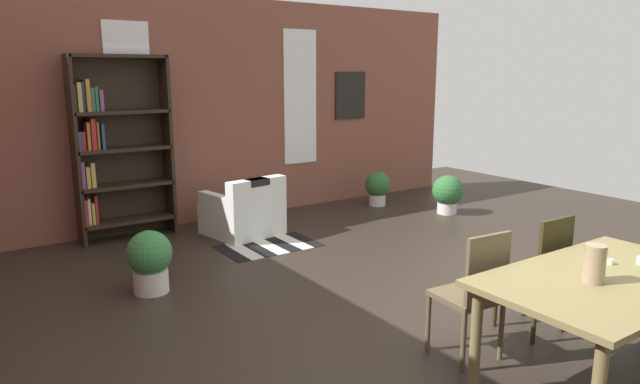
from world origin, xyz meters
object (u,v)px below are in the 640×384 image
at_px(vase_on_table, 595,264).
at_px(dining_chair_far_right, 540,270).
at_px(dining_table, 607,290).
at_px(bookshelf_tall, 115,146).
at_px(potted_plant_corner, 448,193).
at_px(armchair_white, 244,213).
at_px(potted_plant_window, 150,259).
at_px(dining_chair_far_left, 474,291).
at_px(potted_plant_by_shelf, 378,187).

xyz_separation_m(vase_on_table, dining_chair_far_right, (0.55, 0.72, -0.37)).
xyz_separation_m(dining_table, bookshelf_tall, (-1.62, 5.17, 0.47)).
xyz_separation_m(dining_chair_far_right, potted_plant_corner, (2.26, 3.08, -0.21)).
xyz_separation_m(armchair_white, potted_plant_corner, (2.91, -0.68, 0.03)).
height_order(dining_chair_far_right, armchair_white, dining_chair_far_right).
bearing_deg(potted_plant_window, bookshelf_tall, 82.76).
height_order(dining_chair_far_left, armchair_white, dining_chair_far_left).
xyz_separation_m(potted_plant_by_shelf, potted_plant_corner, (0.51, -0.96, 0.02)).
bearing_deg(armchair_white, potted_plant_window, -141.99).
relative_size(dining_table, potted_plant_window, 2.83).
xyz_separation_m(bookshelf_tall, potted_plant_corner, (4.25, -1.37, -0.84)).
bearing_deg(vase_on_table, bookshelf_tall, 105.56).
height_order(dining_table, potted_plant_window, dining_table).
distance_m(dining_chair_far_left, bookshelf_tall, 4.66).
height_order(vase_on_table, potted_plant_window, vase_on_table).
bearing_deg(potted_plant_window, dining_table, -60.09).
bearing_deg(vase_on_table, dining_chair_far_right, 52.56).
bearing_deg(potted_plant_window, dining_chair_far_right, -48.42).
relative_size(potted_plant_by_shelf, potted_plant_window, 0.88).
bearing_deg(potted_plant_corner, dining_table, -124.74).
height_order(dining_table, dining_chair_far_left, dining_chair_far_left).
height_order(bookshelf_tall, potted_plant_by_shelf, bookshelf_tall).
bearing_deg(potted_plant_window, armchair_white, 38.01).
bearing_deg(vase_on_table, potted_plant_window, 117.50).
xyz_separation_m(dining_table, potted_plant_window, (-1.86, 3.24, -0.36)).
bearing_deg(potted_plant_by_shelf, dining_chair_far_right, -113.45).
xyz_separation_m(dining_table, armchair_white, (-0.28, 4.47, -0.40)).
xyz_separation_m(armchair_white, potted_plant_by_shelf, (2.41, 0.28, 0.01)).
bearing_deg(dining_table, bookshelf_tall, 107.36).
relative_size(dining_table, armchair_white, 1.81).
distance_m(vase_on_table, bookshelf_tall, 5.37).
xyz_separation_m(dining_chair_far_left, dining_chair_far_right, (0.75, -0.00, 0.00)).
xyz_separation_m(dining_table, dining_chair_far_right, (0.37, 0.72, -0.16)).
distance_m(vase_on_table, armchair_white, 4.51).
bearing_deg(dining_chair_far_right, vase_on_table, -127.44).
relative_size(vase_on_table, potted_plant_by_shelf, 0.45).
bearing_deg(dining_chair_far_left, bookshelf_tall, 105.52).
relative_size(vase_on_table, potted_plant_window, 0.40).
distance_m(vase_on_table, potted_plant_window, 3.69).
height_order(dining_table, vase_on_table, vase_on_table).
xyz_separation_m(dining_chair_far_right, bookshelf_tall, (-1.99, 4.45, 0.63)).
height_order(potted_plant_by_shelf, potted_plant_corner, potted_plant_corner).
bearing_deg(armchair_white, vase_on_table, -88.65).
distance_m(dining_chair_far_right, potted_plant_corner, 3.82).
bearing_deg(armchair_white, potted_plant_by_shelf, 6.66).
height_order(dining_chair_far_left, dining_chair_far_right, same).
distance_m(potted_plant_corner, potted_plant_window, 4.53).
bearing_deg(dining_table, potted_plant_corner, 55.26).
distance_m(dining_table, vase_on_table, 0.27).
distance_m(dining_chair_far_left, potted_plant_window, 2.93).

